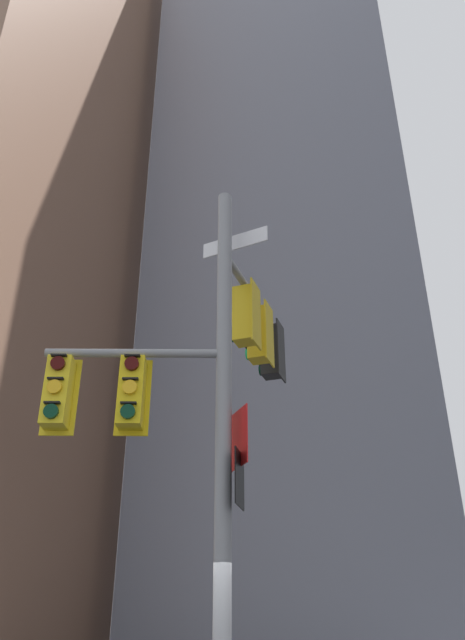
# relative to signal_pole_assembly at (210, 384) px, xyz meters

# --- Properties ---
(building_mid_block) EXTENTS (13.62, 13.62, 48.43)m
(building_mid_block) POSITION_rel_signal_pole_assembly_xyz_m (-3.17, 22.23, 19.12)
(building_mid_block) COLOR slate
(building_mid_block) RESTS_ON ground
(signal_pole_assembly) EXTENTS (3.12, 3.88, 8.19)m
(signal_pole_assembly) POSITION_rel_signal_pole_assembly_xyz_m (0.00, 0.00, 0.00)
(signal_pole_assembly) COLOR gray
(signal_pole_assembly) RESTS_ON ground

